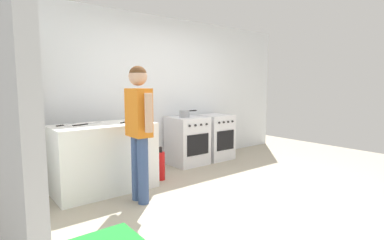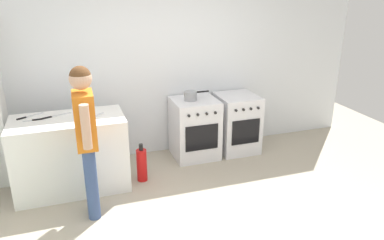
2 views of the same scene
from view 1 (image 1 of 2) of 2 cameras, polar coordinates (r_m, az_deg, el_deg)
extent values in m
plane|color=#ADA38E|center=(4.12, 8.89, -13.47)|extent=(8.00, 8.00, 0.00)
cube|color=silver|center=(5.39, -6.32, 5.41)|extent=(6.00, 0.10, 2.60)
cube|color=white|center=(4.21, -16.43, -6.84)|extent=(1.30, 0.70, 0.90)
cube|color=silver|center=(5.37, -0.92, -3.94)|extent=(0.62, 0.60, 0.85)
cube|color=black|center=(5.14, 1.16, -4.71)|extent=(0.47, 0.01, 0.36)
cylinder|color=black|center=(5.13, -1.36, 0.31)|extent=(0.20, 0.20, 0.01)
cylinder|color=black|center=(5.30, 1.06, 0.52)|extent=(0.20, 0.20, 0.01)
cylinder|color=black|center=(5.32, -2.91, 0.53)|extent=(0.20, 0.20, 0.01)
cylinder|color=black|center=(5.49, -0.54, 0.73)|extent=(0.20, 0.20, 0.01)
cylinder|color=black|center=(4.96, -0.43, -1.14)|extent=(0.04, 0.02, 0.04)
cylinder|color=black|center=(5.04, 0.69, -1.02)|extent=(0.04, 0.02, 0.04)
cylinder|color=black|center=(5.12, 1.77, -0.90)|extent=(0.04, 0.02, 0.04)
cylinder|color=black|center=(5.20, 2.81, -0.79)|extent=(0.04, 0.02, 0.04)
cube|color=silver|center=(5.79, 4.27, -3.19)|extent=(0.56, 0.60, 0.85)
cube|color=black|center=(5.58, 6.40, -3.85)|extent=(0.42, 0.01, 0.36)
cylinder|color=black|center=(5.56, 4.18, 0.78)|extent=(0.18, 0.18, 0.01)
cylinder|color=black|center=(5.73, 6.05, 0.94)|extent=(0.18, 0.18, 0.01)
cylinder|color=black|center=(5.74, 2.56, 0.98)|extent=(0.18, 0.18, 0.01)
cylinder|color=black|center=(5.91, 4.42, 1.13)|extent=(0.18, 0.18, 0.01)
cylinder|color=black|center=(5.40, 5.24, -0.53)|extent=(0.04, 0.02, 0.04)
cylinder|color=black|center=(5.48, 6.09, -0.44)|extent=(0.04, 0.02, 0.04)
cylinder|color=black|center=(5.56, 6.92, -0.35)|extent=(0.04, 0.02, 0.04)
cylinder|color=black|center=(5.64, 7.73, -0.26)|extent=(0.04, 0.02, 0.04)
cylinder|color=gray|center=(5.26, -1.45, 1.21)|extent=(0.18, 0.18, 0.13)
cylinder|color=black|center=(5.37, 0.07, 1.79)|extent=(0.18, 0.02, 0.02)
cube|color=silver|center=(4.30, -12.12, -0.31)|extent=(0.14, 0.11, 0.01)
cube|color=black|center=(4.19, -12.97, -0.46)|extent=(0.11, 0.08, 0.01)
cube|color=silver|center=(4.04, -22.47, -1.10)|extent=(0.10, 0.03, 0.01)
cube|color=black|center=(4.08, -21.09, -0.94)|extent=(0.11, 0.03, 0.01)
cube|color=silver|center=(4.26, -18.08, -0.56)|extent=(0.24, 0.12, 0.01)
cube|color=black|center=(4.14, -19.87, -0.78)|extent=(0.11, 0.07, 0.01)
cube|color=silver|center=(4.25, -22.31, -0.74)|extent=(0.21, 0.15, 0.01)
cube|color=black|center=(4.13, -23.84, -0.97)|extent=(0.11, 0.08, 0.01)
cylinder|color=#384C7A|center=(3.65, -9.32, -9.51)|extent=(0.13, 0.13, 0.81)
cylinder|color=#384C7A|center=(3.79, -10.48, -8.94)|extent=(0.13, 0.13, 0.81)
cube|color=orange|center=(3.59, -10.13, 1.40)|extent=(0.20, 0.34, 0.57)
cylinder|color=tan|center=(3.38, -8.26, 1.37)|extent=(0.09, 0.09, 0.44)
cylinder|color=tan|center=(3.81, -11.80, 1.88)|extent=(0.09, 0.09, 0.44)
sphere|color=tan|center=(3.58, -10.27, 8.18)|extent=(0.22, 0.22, 0.22)
sphere|color=brown|center=(3.58, -10.27, 8.50)|extent=(0.21, 0.21, 0.21)
cylinder|color=red|center=(4.55, -6.00, -8.71)|extent=(0.13, 0.13, 0.42)
cylinder|color=black|center=(4.49, -6.04, -5.64)|extent=(0.05, 0.05, 0.08)
cube|color=white|center=(4.35, -30.79, 0.26)|extent=(0.48, 0.44, 2.00)
camera|label=2|loc=(1.93, 72.98, 32.26)|focal=35.00mm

